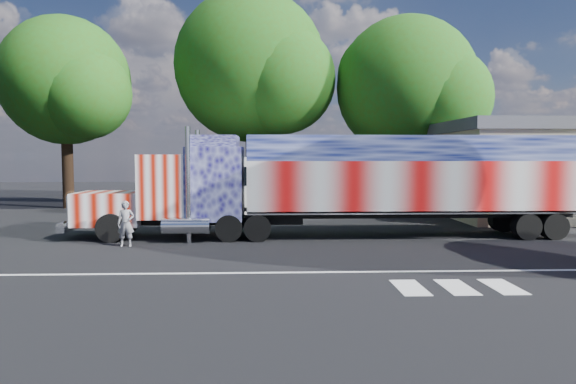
{
  "coord_description": "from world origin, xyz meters",
  "views": [
    {
      "loc": [
        -0.79,
        -17.48,
        3.33
      ],
      "look_at": [
        0.0,
        3.0,
        1.9
      ],
      "focal_mm": 32.0,
      "sensor_mm": 36.0,
      "label": 1
    }
  ],
  "objects_px": {
    "tree_n_mid": "(253,67)",
    "tree_nw_a": "(67,82)",
    "coach_bus": "(247,185)",
    "semi_truck": "(350,181)",
    "tree_ne_a": "(409,88)",
    "woman": "(126,224)"
  },
  "relations": [
    {
      "from": "tree_n_mid",
      "to": "tree_nw_a",
      "type": "bearing_deg",
      "value": -168.98
    },
    {
      "from": "coach_bus",
      "to": "tree_nw_a",
      "type": "height_order",
      "value": "tree_nw_a"
    },
    {
      "from": "tree_nw_a",
      "to": "tree_n_mid",
      "type": "relative_size",
      "value": 0.83
    },
    {
      "from": "semi_truck",
      "to": "tree_nw_a",
      "type": "distance_m",
      "value": 21.1
    },
    {
      "from": "semi_truck",
      "to": "tree_ne_a",
      "type": "relative_size",
      "value": 1.67
    },
    {
      "from": "coach_bus",
      "to": "tree_ne_a",
      "type": "bearing_deg",
      "value": 24.17
    },
    {
      "from": "tree_nw_a",
      "to": "tree_n_mid",
      "type": "distance_m",
      "value": 12.0
    },
    {
      "from": "coach_bus",
      "to": "tree_nw_a",
      "type": "xyz_separation_m",
      "value": [
        -11.51,
        4.22,
        6.36
      ]
    },
    {
      "from": "coach_bus",
      "to": "tree_nw_a",
      "type": "distance_m",
      "value": 13.81
    },
    {
      "from": "semi_truck",
      "to": "coach_bus",
      "type": "distance_m",
      "value": 9.37
    },
    {
      "from": "semi_truck",
      "to": "tree_n_mid",
      "type": "xyz_separation_m",
      "value": [
        -4.42,
        14.63,
        7.11
      ]
    },
    {
      "from": "coach_bus",
      "to": "woman",
      "type": "xyz_separation_m",
      "value": [
        -4.02,
        -10.22,
        -0.85
      ]
    },
    {
      "from": "tree_ne_a",
      "to": "coach_bus",
      "type": "bearing_deg",
      "value": -155.83
    },
    {
      "from": "woman",
      "to": "tree_nw_a",
      "type": "bearing_deg",
      "value": 114.08
    },
    {
      "from": "woman",
      "to": "coach_bus",
      "type": "bearing_deg",
      "value": 65.19
    },
    {
      "from": "coach_bus",
      "to": "woman",
      "type": "relative_size",
      "value": 6.63
    },
    {
      "from": "tree_nw_a",
      "to": "tree_n_mid",
      "type": "height_order",
      "value": "tree_n_mid"
    },
    {
      "from": "coach_bus",
      "to": "tree_n_mid",
      "type": "distance_m",
      "value": 10.08
    },
    {
      "from": "semi_truck",
      "to": "woman",
      "type": "bearing_deg",
      "value": -166.41
    },
    {
      "from": "coach_bus",
      "to": "tree_n_mid",
      "type": "relative_size",
      "value": 0.77
    },
    {
      "from": "semi_truck",
      "to": "tree_n_mid",
      "type": "height_order",
      "value": "tree_n_mid"
    },
    {
      "from": "tree_ne_a",
      "to": "woman",
      "type": "bearing_deg",
      "value": -134.25
    }
  ]
}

